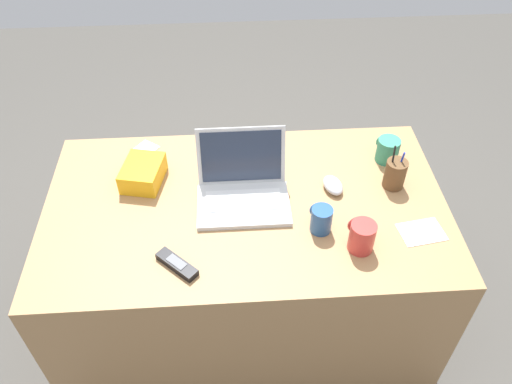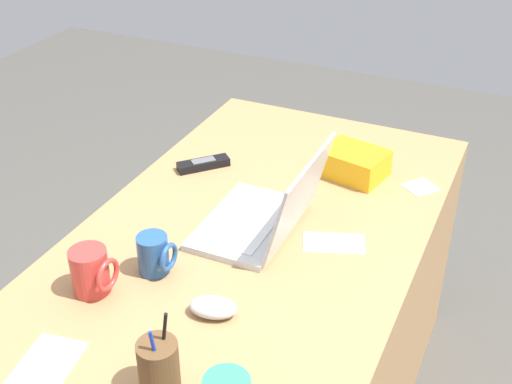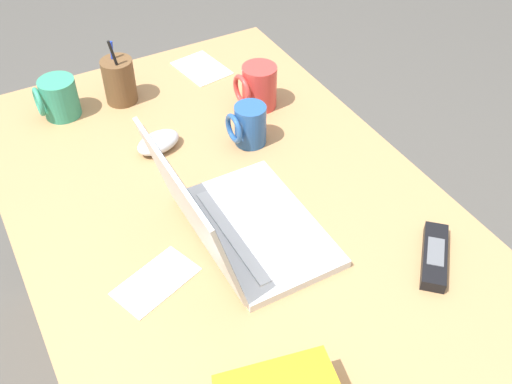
{
  "view_description": "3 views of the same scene",
  "coord_description": "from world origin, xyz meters",
  "px_view_note": "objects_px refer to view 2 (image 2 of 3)",
  "views": [
    {
      "loc": [
        -0.05,
        -1.31,
        2.07
      ],
      "look_at": [
        0.03,
        -0.05,
        0.85
      ],
      "focal_mm": 35.97,
      "sensor_mm": 36.0,
      "label": 1
    },
    {
      "loc": [
        1.31,
        0.6,
        1.74
      ],
      "look_at": [
        -0.05,
        -0.02,
        0.82
      ],
      "focal_mm": 47.87,
      "sensor_mm": 36.0,
      "label": 2
    },
    {
      "loc": [
        -0.73,
        0.39,
        1.62
      ],
      "look_at": [
        -0.0,
        -0.02,
        0.84
      ],
      "focal_mm": 42.43,
      "sensor_mm": 36.0,
      "label": 3
    }
  ],
  "objects_px": {
    "coffee_mug_tall": "(91,271)",
    "cordless_phone": "(203,164)",
    "coffee_mug_spare": "(155,254)",
    "pen_holder": "(159,367)",
    "snack_bag": "(354,163)",
    "computer_mouse": "(213,307)",
    "laptop": "(266,215)"
  },
  "relations": [
    {
      "from": "laptop",
      "to": "computer_mouse",
      "type": "xyz_separation_m",
      "value": [
        0.34,
        0.03,
        -0.03
      ]
    },
    {
      "from": "coffee_mug_tall",
      "to": "cordless_phone",
      "type": "distance_m",
      "value": 0.61
    },
    {
      "from": "coffee_mug_spare",
      "to": "pen_holder",
      "type": "relative_size",
      "value": 0.54
    },
    {
      "from": "coffee_mug_spare",
      "to": "snack_bag",
      "type": "relative_size",
      "value": 0.55
    },
    {
      "from": "coffee_mug_tall",
      "to": "pen_holder",
      "type": "distance_m",
      "value": 0.34
    },
    {
      "from": "pen_holder",
      "to": "coffee_mug_tall",
      "type": "bearing_deg",
      "value": -122.89
    },
    {
      "from": "laptop",
      "to": "snack_bag",
      "type": "xyz_separation_m",
      "value": [
        -0.37,
        0.12,
        -0.01
      ]
    },
    {
      "from": "computer_mouse",
      "to": "pen_holder",
      "type": "height_order",
      "value": "pen_holder"
    },
    {
      "from": "coffee_mug_tall",
      "to": "coffee_mug_spare",
      "type": "bearing_deg",
      "value": 142.88
    },
    {
      "from": "pen_holder",
      "to": "laptop",
      "type": "bearing_deg",
      "value": -176.82
    },
    {
      "from": "computer_mouse",
      "to": "cordless_phone",
      "type": "distance_m",
      "value": 0.65
    },
    {
      "from": "coffee_mug_spare",
      "to": "pen_holder",
      "type": "bearing_deg",
      "value": 33.01
    },
    {
      "from": "coffee_mug_tall",
      "to": "cordless_phone",
      "type": "height_order",
      "value": "coffee_mug_tall"
    },
    {
      "from": "coffee_mug_tall",
      "to": "snack_bag",
      "type": "distance_m",
      "value": 0.84
    },
    {
      "from": "pen_holder",
      "to": "cordless_phone",
      "type": "bearing_deg",
      "value": -157.19
    },
    {
      "from": "coffee_mug_spare",
      "to": "cordless_phone",
      "type": "xyz_separation_m",
      "value": [
        -0.49,
        -0.13,
        -0.04
      ]
    },
    {
      "from": "coffee_mug_tall",
      "to": "snack_bag",
      "type": "height_order",
      "value": "coffee_mug_tall"
    },
    {
      "from": "coffee_mug_tall",
      "to": "cordless_phone",
      "type": "xyz_separation_m",
      "value": [
        -0.61,
        -0.04,
        -0.04
      ]
    },
    {
      "from": "computer_mouse",
      "to": "coffee_mug_tall",
      "type": "relative_size",
      "value": 0.97
    },
    {
      "from": "laptop",
      "to": "coffee_mug_tall",
      "type": "relative_size",
      "value": 3.01
    },
    {
      "from": "laptop",
      "to": "pen_holder",
      "type": "bearing_deg",
      "value": 3.18
    },
    {
      "from": "laptop",
      "to": "cordless_phone",
      "type": "bearing_deg",
      "value": -126.95
    },
    {
      "from": "computer_mouse",
      "to": "cordless_phone",
      "type": "height_order",
      "value": "computer_mouse"
    },
    {
      "from": "computer_mouse",
      "to": "snack_bag",
      "type": "bearing_deg",
      "value": 158.91
    },
    {
      "from": "pen_holder",
      "to": "computer_mouse",
      "type": "bearing_deg",
      "value": -178.5
    },
    {
      "from": "laptop",
      "to": "cordless_phone",
      "type": "distance_m",
      "value": 0.38
    },
    {
      "from": "computer_mouse",
      "to": "cordless_phone",
      "type": "relative_size",
      "value": 0.74
    },
    {
      "from": "coffee_mug_spare",
      "to": "cordless_phone",
      "type": "bearing_deg",
      "value": -164.55
    },
    {
      "from": "cordless_phone",
      "to": "snack_bag",
      "type": "bearing_deg",
      "value": 108.85
    },
    {
      "from": "cordless_phone",
      "to": "pen_holder",
      "type": "relative_size",
      "value": 0.8
    },
    {
      "from": "computer_mouse",
      "to": "coffee_mug_spare",
      "type": "relative_size",
      "value": 1.09
    },
    {
      "from": "cordless_phone",
      "to": "pen_holder",
      "type": "xyz_separation_m",
      "value": [
        0.79,
        0.33,
        0.05
      ]
    }
  ]
}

